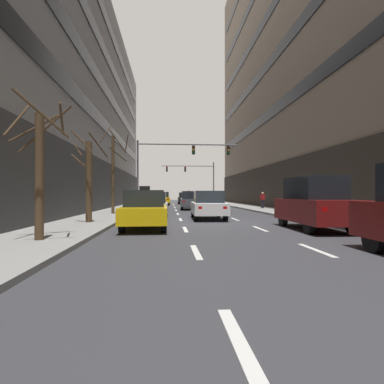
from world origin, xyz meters
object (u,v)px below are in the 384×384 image
street_tree_2 (114,170)px  pedestrian_0 (332,200)px  taxi_driving_4 (162,199)px  traffic_signal_0 (174,159)px  taxi_driving_5 (145,210)px  street_tree_0 (39,168)px  car_driving_1 (191,200)px  traffic_signal_1 (196,174)px  street_tree_1 (89,179)px  pedestrian_1 (263,199)px  car_driving_2 (184,198)px  car_parked_1 (314,203)px  car_driving_6 (153,205)px  taxi_driving_3 (189,200)px  car_driving_0 (208,205)px

street_tree_2 → pedestrian_0: size_ratio=3.58×
taxi_driving_4 → traffic_signal_0: (1.35, -11.68, 3.97)m
taxi_driving_5 → traffic_signal_0: bearing=84.7°
street_tree_0 → taxi_driving_5: bearing=53.7°
car_driving_1 → traffic_signal_0: 4.30m
traffic_signal_1 → street_tree_1: (-8.30, -35.66, -2.54)m
car_driving_1 → taxi_driving_5: size_ratio=1.07×
taxi_driving_4 → taxi_driving_5: (-0.16, -27.96, -0.05)m
street_tree_2 → pedestrian_0: 13.80m
pedestrian_1 → traffic_signal_1: bearing=100.9°
car_driving_1 → pedestrian_1: size_ratio=3.10×
pedestrian_0 → pedestrian_1: size_ratio=1.14×
car_driving_2 → traffic_signal_0: traffic_signal_0 is taller
taxi_driving_5 → car_driving_2: bearing=84.0°
traffic_signal_0 → traffic_signal_1: bearing=79.3°
street_tree_1 → street_tree_2: size_ratio=0.70×
car_driving_2 → pedestrian_0: 30.46m
street_tree_0 → pedestrian_1: (12.58, 19.00, -1.24)m
car_parked_1 → street_tree_1: (-9.79, 2.64, 1.08)m
pedestrian_1 → traffic_signal_0: bearing=172.5°
car_driving_2 → traffic_signal_0: 16.77m
taxi_driving_4 → car_driving_6: (-0.10, -22.41, -0.07)m
car_driving_1 → street_tree_1: 15.44m
taxi_driving_3 → street_tree_1: 21.32m
traffic_signal_0 → street_tree_0: size_ratio=2.30×
traffic_signal_1 → street_tree_0: (-8.30, -41.29, -2.46)m
taxi_driving_3 → pedestrian_1: (6.43, -7.01, 0.20)m
car_driving_1 → street_tree_2: bearing=-127.2°
car_parked_1 → car_driving_1: bearing=102.9°
taxi_driving_4 → street_tree_1: 26.33m
taxi_driving_5 → traffic_signal_1: bearing=81.6°
car_driving_0 → car_driving_6: bearing=167.1°
taxi_driving_5 → car_parked_1: size_ratio=0.96×
pedestrian_0 → car_driving_0: bearing=161.5°
car_driving_6 → car_driving_1: bearing=73.7°
traffic_signal_0 → taxi_driving_3: bearing=72.6°
taxi_driving_3 → taxi_driving_4: 6.59m
taxi_driving_5 → traffic_signal_0: size_ratio=0.45×
car_parked_1 → pedestrian_1: 16.24m
street_tree_0 → pedestrian_0: (12.50, 6.48, -1.10)m
car_driving_1 → taxi_driving_5: (-3.13, -16.03, -0.05)m
car_driving_2 → car_parked_1: bearing=-83.8°
car_driving_0 → street_tree_0: (-6.12, -8.61, 1.43)m
car_driving_6 → traffic_signal_1: (5.45, 31.93, 3.93)m
street_tree_2 → pedestrian_0: bearing=-24.3°
street_tree_1 → car_driving_1: bearing=67.4°
car_driving_1 → car_driving_6: 10.91m
taxi_driving_5 → car_driving_6: taxi_driving_5 is taller
taxi_driving_3 → pedestrian_0: bearing=-72.0°
street_tree_1 → car_driving_2: bearing=78.6°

